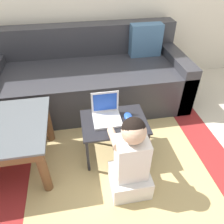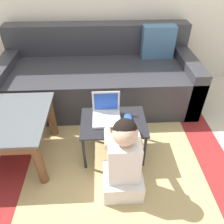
{
  "view_description": "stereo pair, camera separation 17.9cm",
  "coord_description": "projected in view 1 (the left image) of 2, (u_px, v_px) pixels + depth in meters",
  "views": [
    {
      "loc": [
        -0.24,
        -1.17,
        1.55
      ],
      "look_at": [
        0.01,
        0.22,
        0.43
      ],
      "focal_mm": 35.0,
      "sensor_mm": 36.0,
      "label": 1
    },
    {
      "loc": [
        -0.06,
        -1.19,
        1.55
      ],
      "look_at": [
        0.01,
        0.22,
        0.43
      ],
      "focal_mm": 35.0,
      "sensor_mm": 36.0,
      "label": 2
    }
  ],
  "objects": [
    {
      "name": "ground_plane",
      "position": [
        115.0,
        166.0,
        1.9
      ],
      "size": [
        16.0,
        16.0,
        0.0
      ],
      "primitive_type": "plane",
      "color": "beige"
    },
    {
      "name": "laptop_desk",
      "position": [
        114.0,
        125.0,
        1.82
      ],
      "size": [
        0.54,
        0.39,
        0.37
      ],
      "color": "black",
      "rests_on": "ground_plane"
    },
    {
      "name": "laptop",
      "position": [
        107.0,
        115.0,
        1.8
      ],
      "size": [
        0.23,
        0.21,
        0.22
      ],
      "color": "silver",
      "rests_on": "laptop_desk"
    },
    {
      "name": "person_seated",
      "position": [
        131.0,
        161.0,
        1.55
      ],
      "size": [
        0.29,
        0.41,
        0.7
      ],
      "color": "silver",
      "rests_on": "ground_plane"
    },
    {
      "name": "computer_mouse",
      "position": [
        128.0,
        117.0,
        1.82
      ],
      "size": [
        0.07,
        0.11,
        0.04
      ],
      "color": "#234CB2",
      "rests_on": "laptop_desk"
    },
    {
      "name": "area_rug",
      "position": [
        118.0,
        168.0,
        1.88
      ],
      "size": [
        2.05,
        1.97,
        0.01
      ],
      "color": "maroon",
      "rests_on": "ground_plane"
    },
    {
      "name": "couch",
      "position": [
        90.0,
        78.0,
        2.52
      ],
      "size": [
        2.13,
        0.94,
        0.82
      ],
      "color": "#2D2D33",
      "rests_on": "ground_plane"
    }
  ]
}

